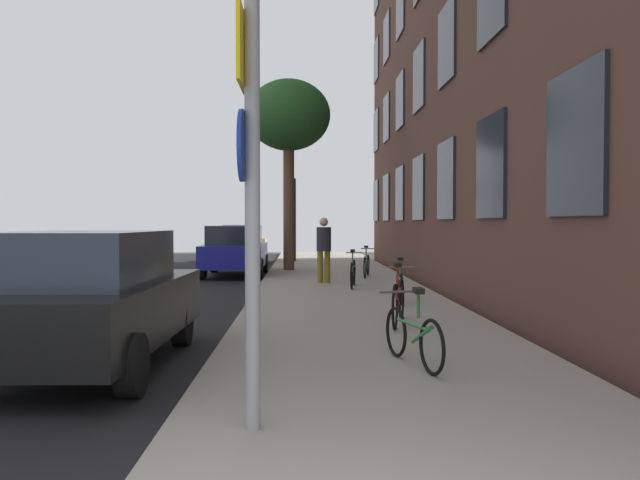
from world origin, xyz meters
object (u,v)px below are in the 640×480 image
sign_post (249,175)px  bicycle_3 (353,272)px  traffic_light (292,204)px  tree_near (289,118)px  bicycle_1 (398,300)px  bicycle_4 (366,265)px  car_0 (90,298)px  car_1 (235,250)px  bicycle_2 (400,284)px  bicycle_0 (413,335)px  car_2 (243,243)px  pedestrian_0 (324,246)px

sign_post → bicycle_3: sign_post is taller
sign_post → traffic_light: bearing=90.0°
tree_near → bicycle_1: size_ratio=3.74×
bicycle_3 → bicycle_4: bearing=78.1°
car_0 → car_1: bearing=88.6°
car_0 → traffic_light: bearing=84.0°
bicycle_2 → bicycle_4: 6.00m
bicycle_0 → bicycle_2: bicycle_2 is taller
tree_near → car_2: tree_near is taller
bicycle_4 → car_1: size_ratio=0.38×
bicycle_0 → tree_near: bearing=96.4°
sign_post → car_1: sign_post is taller
tree_near → bicycle_0: tree_near is taller
car_2 → bicycle_2: bearing=-73.3°
car_1 → bicycle_1: bearing=-71.4°
sign_post → tree_near: (-0.04, 17.38, 3.19)m
bicycle_0 → pedestrian_0: bearing=93.7°
sign_post → car_2: (-2.11, 23.18, -1.26)m
pedestrian_0 → traffic_light: bearing=95.7°
sign_post → bicycle_2: bearing=73.8°
traffic_light → car_2: 2.75m
bicycle_2 → pedestrian_0: 4.51m
sign_post → pedestrian_0: size_ratio=1.98×
tree_near → pedestrian_0: tree_near is taller
car_2 → car_1: bearing=-87.1°
car_2 → traffic_light: bearing=-17.7°
car_0 → sign_post: bearing=-51.9°
bicycle_0 → car_0: bearing=173.2°
tree_near → bicycle_0: bearing=-83.6°
traffic_light → bicycle_0: (1.67, -20.29, -2.03)m
pedestrian_0 → car_1: (-2.75, 3.74, -0.27)m
bicycle_0 → car_2: 21.30m
bicycle_1 → bicycle_3: bicycle_1 is taller
pedestrian_0 → car_0: size_ratio=0.40×
bicycle_0 → car_2: bearing=100.2°
bicycle_4 → pedestrian_0: size_ratio=0.92×
traffic_light → bicycle_4: (2.32, -8.29, -2.01)m
pedestrian_0 → car_0: 10.27m
pedestrian_0 → car_0: (-3.08, -9.79, -0.27)m
traffic_light → bicycle_4: size_ratio=2.15×
bicycle_3 → bicycle_4: (0.63, 3.00, -0.01)m
bicycle_2 → car_1: car_1 is taller
bicycle_1 → traffic_light: bearing=96.4°
bicycle_1 → car_1: size_ratio=0.41×
sign_post → bicycle_3: 11.46m
bicycle_1 → sign_post: bearing=-110.3°
sign_post → car_0: size_ratio=0.80×
tree_near → car_0: 15.51m
pedestrian_0 → sign_post: bearing=-94.5°
sign_post → car_0: (-2.09, 2.67, -1.26)m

